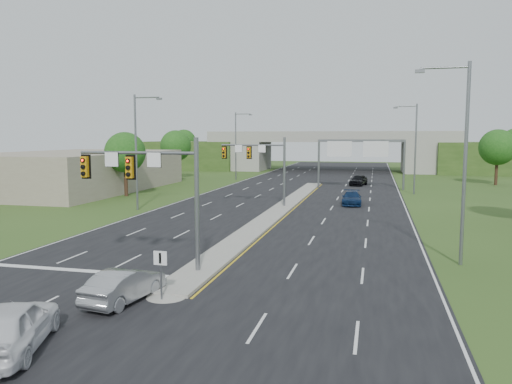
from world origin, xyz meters
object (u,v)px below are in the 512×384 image
object	(u,v)px
car_far_b	(352,198)
overpass	(332,154)
signal_mast_near	(155,182)
car_far_c	(358,180)
sign_gantry	(360,150)
car_silver	(125,285)
signal_mast_far	(262,160)
car_white	(11,326)
keep_right_sign	(161,267)

from	to	relation	value
car_far_b	overpass	bearing A→B (deg)	94.73
signal_mast_near	car_far_c	xyz separation A→B (m)	(8.74, 49.66, -3.93)
signal_mast_near	car_far_c	distance (m)	50.57
sign_gantry	overpass	bearing A→B (deg)	100.79
overpass	sign_gantry	bearing A→B (deg)	-79.21
car_silver	car_far_c	world-z (taller)	car_far_c
signal_mast_far	car_far_c	size ratio (longest dim) A/B	1.54
signal_mast_far	sign_gantry	bearing A→B (deg)	65.89
signal_mast_near	car_far_b	bearing A→B (deg)	72.88
signal_mast_near	sign_gantry	size ratio (longest dim) A/B	0.60
signal_mast_near	overpass	size ratio (longest dim) A/B	0.09
car_white	car_silver	size ratio (longest dim) A/B	1.17
keep_right_sign	car_far_b	world-z (taller)	keep_right_sign
sign_gantry	car_far_b	size ratio (longest dim) A/B	2.41
overpass	car_far_c	size ratio (longest dim) A/B	17.55
car_far_b	sign_gantry	bearing A→B (deg)	86.92
keep_right_sign	overpass	world-z (taller)	overpass
signal_mast_near	car_silver	distance (m)	6.34
overpass	signal_mast_near	bearing A→B (deg)	-91.62
keep_right_sign	car_far_b	bearing A→B (deg)	78.83
keep_right_sign	car_white	world-z (taller)	keep_right_sign
signal_mast_near	car_far_b	xyz separation A→B (m)	(8.76, 28.46, -4.01)
sign_gantry	car_far_c	bearing A→B (deg)	92.51
car_far_c	car_white	bearing A→B (deg)	-85.62
car_white	car_far_c	world-z (taller)	car_white
overpass	car_silver	size ratio (longest dim) A/B	18.57
signal_mast_far	sign_gantry	distance (m)	21.91
signal_mast_near	keep_right_sign	size ratio (longest dim) A/B	3.18
car_white	car_silver	xyz separation A→B (m)	(1.16, 5.42, -0.15)
car_silver	sign_gantry	bearing A→B (deg)	-91.16
car_white	car_far_b	distance (m)	39.81
car_silver	car_white	bearing A→B (deg)	86.06
car_far_b	keep_right_sign	bearing A→B (deg)	-103.62
signal_mast_near	car_silver	xyz separation A→B (m)	(0.76, -4.86, -4.00)
keep_right_sign	car_far_c	world-z (taller)	keep_right_sign
keep_right_sign	overpass	xyz separation A→B (m)	(0.00, 84.53, 2.04)
car_white	sign_gantry	bearing A→B (deg)	-119.03
overpass	car_silver	bearing A→B (deg)	-91.01
car_white	car_far_b	bearing A→B (deg)	-122.74
sign_gantry	car_white	bearing A→B (deg)	-99.60
signal_mast_far	car_silver	bearing A→B (deg)	-88.54
keep_right_sign	car_white	size ratio (longest dim) A/B	0.44
car_far_b	car_silver	bearing A→B (deg)	-105.95
keep_right_sign	car_silver	size ratio (longest dim) A/B	0.51
signal_mast_near	sign_gantry	world-z (taller)	signal_mast_near
keep_right_sign	sign_gantry	xyz separation A→B (m)	(6.68, 49.45, 3.72)
overpass	car_far_b	distance (m)	52.10
sign_gantry	car_white	world-z (taller)	sign_gantry
signal_mast_far	sign_gantry	world-z (taller)	signal_mast_far
overpass	car_white	bearing A→B (deg)	-91.69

